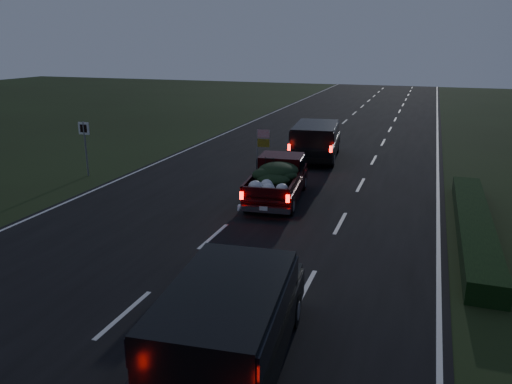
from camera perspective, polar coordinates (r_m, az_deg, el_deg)
The scene contains 7 objects.
ground at distance 15.94m, azimuth -4.89°, elevation -5.11°, with size 120.00×120.00×0.00m, color black.
road_asphalt at distance 15.94m, azimuth -4.89°, elevation -5.08°, with size 14.00×120.00×0.02m, color black.
hedge_row at distance 17.49m, azimuth 23.63°, elevation -3.45°, with size 1.00×10.00×0.60m, color black.
route_sign at distance 23.94m, azimuth -18.97°, elevation 5.62°, with size 0.55×0.08×2.50m.
pickup_truck at distance 19.28m, azimuth 2.47°, elevation 1.71°, with size 2.27×4.83×2.44m.
lead_suv at distance 26.19m, azimuth 6.83°, elevation 6.17°, with size 2.76×5.49×1.52m.
rear_suv at distance 9.41m, azimuth -3.28°, elevation -14.18°, with size 2.68×5.22×1.45m.
Camera 1 is at (6.11, -13.47, 5.94)m, focal length 35.00 mm.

